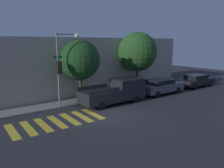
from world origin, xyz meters
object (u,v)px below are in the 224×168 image
at_px(sedan_near_corner, 161,86).
at_px(tree_near_corner, 80,60).
at_px(pickup_truck, 116,92).
at_px(tree_midblock, 137,52).
at_px(sedan_middle, 196,80).
at_px(traffic_light_pole, 63,60).

relative_size(sedan_near_corner, tree_near_corner, 0.91).
height_order(pickup_truck, tree_midblock, tree_midblock).
bearing_deg(sedan_near_corner, tree_near_corner, 164.53).
bearing_deg(tree_near_corner, sedan_near_corner, -15.47).
xyz_separation_m(sedan_near_corner, sedan_middle, (5.71, 0.00, -0.03)).
xyz_separation_m(sedan_near_corner, tree_near_corner, (-7.41, 2.05, 2.67)).
height_order(traffic_light_pole, sedan_middle, traffic_light_pole).
bearing_deg(sedan_near_corner, sedan_middle, 0.00).
xyz_separation_m(pickup_truck, sedan_near_corner, (5.33, -0.00, -0.18)).
relative_size(pickup_truck, tree_midblock, 0.93).
xyz_separation_m(traffic_light_pole, sedan_middle, (14.91, -1.27, -2.83)).
xyz_separation_m(sedan_middle, tree_near_corner, (-13.12, 2.05, 2.71)).
xyz_separation_m(traffic_light_pole, sedan_near_corner, (9.19, -1.27, -2.79)).
bearing_deg(tree_midblock, tree_near_corner, 180.00).
bearing_deg(pickup_truck, sedan_middle, -0.00).
distance_m(pickup_truck, sedan_near_corner, 5.33).
bearing_deg(tree_midblock, traffic_light_pole, -174.42).
relative_size(traffic_light_pole, sedan_near_corner, 1.22).
bearing_deg(pickup_truck, sedan_near_corner, -0.00).
height_order(sedan_near_corner, tree_near_corner, tree_near_corner).
bearing_deg(traffic_light_pole, tree_midblock, 5.58).
relative_size(pickup_truck, sedan_middle, 1.19).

